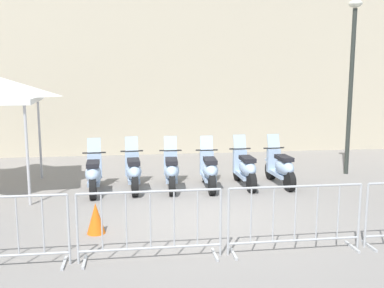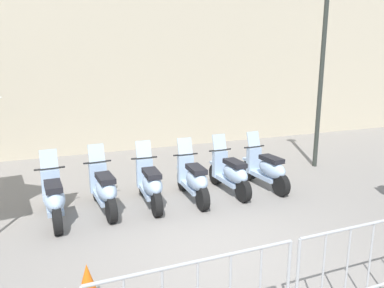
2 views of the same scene
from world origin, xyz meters
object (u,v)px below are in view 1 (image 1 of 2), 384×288
Objects in this scene: motorcycle_3 at (209,171)px; motorcycle_4 at (245,169)px; motorcycle_0 at (94,174)px; motorcycle_1 at (133,172)px; motorcycle_5 at (281,168)px; street_lamp at (352,69)px; motorcycle_2 at (171,171)px; traffic_cone at (96,218)px; barrier_segment_3 at (295,219)px; barrier_segment_2 at (150,226)px.

motorcycle_3 and motorcycle_4 have the same top height.
motorcycle_1 is (0.93, 0.03, 0.00)m from motorcycle_0.
street_lamp is (2.40, 0.80, 2.49)m from motorcycle_5.
motorcycle_5 is at bearing -6.64° from motorcycle_4.
motorcycle_2 is 2.77m from motorcycle_5.
street_lamp is (3.31, 0.70, 2.49)m from motorcycle_4.
motorcycle_3 is 3.67m from traffic_cone.
barrier_segment_3 is at bearing -112.64° from motorcycle_5.
motorcycle_2 is 3.13× the size of traffic_cone.
motorcycle_0 is 1.00× the size of motorcycle_5.
motorcycle_3 is 0.80× the size of barrier_segment_3.
motorcycle_3 is at bearing -9.41° from motorcycle_1.
barrier_segment_3 is at bearing -130.70° from street_lamp.
motorcycle_2 is 1.00× the size of motorcycle_4.
barrier_segment_2 is (-0.18, -4.04, 0.07)m from motorcycle_1.
motorcycle_4 reaches higher than barrier_segment_2.
motorcycle_0 is at bearing 125.01° from barrier_segment_3.
motorcycle_4 is 0.36× the size of street_lamp.
motorcycle_3 is at bearing 179.17° from motorcycle_4.
motorcycle_2 is 1.85m from motorcycle_4.
street_lamp reaches higher than motorcycle_3.
traffic_cone is at bearing -146.87° from motorcycle_4.
motorcycle_0 is 1.00× the size of motorcycle_4.
street_lamp is (6.05, 0.38, 2.49)m from motorcycle_1.
motorcycle_2 is at bearing 54.38° from traffic_cone.
motorcycle_2 reaches higher than barrier_segment_3.
motorcycle_0 is 7.43m from street_lamp.
motorcycle_4 reaches higher than traffic_cone.
motorcycle_4 is at bearing -4.49° from motorcycle_0.
motorcycle_0 is 0.93m from motorcycle_1.
motorcycle_0 and motorcycle_3 have the same top height.
motorcycle_0 and motorcycle_1 have the same top height.
motorcycle_2 is at bearing 169.93° from motorcycle_3.
motorcycle_1 is 1.00× the size of motorcycle_5.
street_lamp reaches higher than motorcycle_0.
barrier_segment_2 is at bearing -136.66° from motorcycle_5.
barrier_segment_2 is (-1.99, -3.74, 0.07)m from motorcycle_3.
motorcycle_2 is at bearing -3.54° from motorcycle_0.
motorcycle_4 is 0.92m from motorcycle_5.
barrier_segment_2 is (-1.08, -3.90, 0.07)m from motorcycle_2.
motorcycle_2 is 0.80× the size of barrier_segment_3.
street_lamp is 8.64× the size of traffic_cone.
street_lamp is at bearing 49.30° from barrier_segment_3.
motorcycle_0 is 3.14× the size of traffic_cone.
barrier_segment_2 is at bearing -118.00° from motorcycle_3.
motorcycle_0 is at bearing 176.46° from motorcycle_2.
barrier_segment_2 is at bearing -92.50° from motorcycle_1.
barrier_segment_3 is at bearing -74.51° from motorcycle_2.
motorcycle_2 is 0.80× the size of barrier_segment_2.
street_lamp reaches higher than motorcycle_4.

